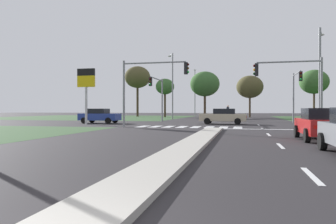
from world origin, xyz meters
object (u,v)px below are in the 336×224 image
object	(u,v)px
car_red_near	(322,124)
traffic_signal_far_left	(158,91)
street_lamp_second	(320,71)
fuel_price_totem	(86,84)
car_blue_third	(99,116)
car_beige_fourth	(223,116)
pedestrian_at_median	(228,111)
treeline_third	(205,84)
street_lamp_third	(172,83)
traffic_signal_far_right	(296,87)
traffic_signal_near_right	(295,80)
treeline_second	(165,87)
street_lamp_fourth	(195,90)
treeline_near	(138,77)
treeline_fifth	(314,82)
treeline_fourth	(250,87)

from	to	relation	value
car_red_near	traffic_signal_far_left	xyz separation A→B (m)	(-13.31, 19.75, 2.88)
street_lamp_second	fuel_price_totem	xyz separation A→B (m)	(-21.45, -0.91, -0.78)
car_blue_third	car_beige_fourth	xyz separation A→B (m)	(12.99, 0.85, -0.00)
pedestrian_at_median	treeline_third	bearing A→B (deg)	176.79
car_red_near	street_lamp_second	world-z (taller)	street_lamp_second
street_lamp_third	fuel_price_totem	xyz separation A→B (m)	(-4.42, -19.61, -1.58)
traffic_signal_far_right	pedestrian_at_median	distance (m)	8.66
traffic_signal_near_right	pedestrian_at_median	distance (m)	16.36
car_red_near	pedestrian_at_median	world-z (taller)	pedestrian_at_median
treeline_second	car_beige_fourth	bearing A→B (deg)	-65.30
street_lamp_second	street_lamp_third	bearing A→B (deg)	132.32
street_lamp_fourth	treeline_near	distance (m)	14.02
car_beige_fourth	treeline_second	distance (m)	30.34
car_blue_third	traffic_signal_near_right	distance (m)	19.97
traffic_signal_far_right	street_lamp_third	size ratio (longest dim) A/B	0.55
street_lamp_fourth	traffic_signal_far_left	bearing A→B (deg)	-88.69
traffic_signal_far_left	street_lamp_second	bearing A→B (deg)	-21.70
street_lamp_second	fuel_price_totem	bearing A→B (deg)	-177.58
treeline_fifth	car_beige_fourth	bearing A→B (deg)	-115.68
car_blue_third	traffic_signal_far_right	distance (m)	21.23
treeline_fourth	treeline_fifth	world-z (taller)	treeline_fifth
treeline_near	treeline_fourth	distance (m)	22.73
traffic_signal_far_left	fuel_price_totem	xyz separation A→B (m)	(-5.34, -7.32, 0.32)
traffic_signal_far_right	street_lamp_second	world-z (taller)	street_lamp_second
traffic_signal_near_right	treeline_third	bearing A→B (deg)	106.61
car_beige_fourth	traffic_signal_near_right	xyz separation A→B (m)	(5.64, -7.48, 2.86)
traffic_signal_near_right	car_beige_fourth	bearing A→B (deg)	127.02
treeline_near	treeline_fifth	distance (m)	33.85
car_beige_fourth	treeline_second	bearing A→B (deg)	24.70
car_beige_fourth	traffic_signal_far_left	world-z (taller)	traffic_signal_far_left
treeline_near	street_lamp_third	bearing A→B (deg)	-54.89
traffic_signal_far_left	treeline_third	size ratio (longest dim) A/B	0.64
street_lamp_second	treeline_second	xyz separation A→B (m)	(-20.88, 29.98, 1.00)
car_beige_fourth	pedestrian_at_median	bearing A→B (deg)	-0.98
street_lamp_third	treeline_third	distance (m)	12.88
treeline_near	treeline_fifth	size ratio (longest dim) A/B	1.20
traffic_signal_near_right	treeline_fifth	bearing A→B (deg)	76.70
street_lamp_second	treeline_near	bearing A→B (deg)	129.28
pedestrian_at_median	traffic_signal_near_right	bearing A→B (deg)	2.58
car_blue_third	car_beige_fourth	size ratio (longest dim) A/B	0.92
traffic_signal_far_left	street_lamp_fourth	distance (m)	36.19
traffic_signal_far_left	fuel_price_totem	bearing A→B (deg)	-126.14
car_red_near	treeline_second	world-z (taller)	treeline_second
pedestrian_at_median	treeline_second	bearing A→B (deg)	-164.29
street_lamp_fourth	treeline_fourth	size ratio (longest dim) A/B	1.34
treeline_third	treeline_fourth	world-z (taller)	treeline_third
traffic_signal_near_right	street_lamp_fourth	world-z (taller)	street_lamp_fourth
car_red_near	street_lamp_third	xyz separation A→B (m)	(-14.23, 32.04, 4.78)
fuel_price_totem	car_beige_fourth	bearing A→B (deg)	15.82
treeline_near	traffic_signal_far_right	bearing A→B (deg)	-45.35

